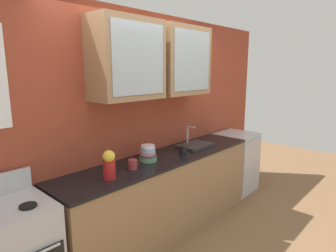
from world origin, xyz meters
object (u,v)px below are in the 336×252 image
(bowl_stack, at_px, (148,154))
(vase, at_px, (109,165))
(cup_near_sink, at_px, (183,150))
(cup_near_bowls, at_px, (133,164))
(sink_faucet, at_px, (195,145))
(dishwasher, at_px, (236,162))

(bowl_stack, height_order, vase, vase)
(cup_near_sink, height_order, cup_near_bowls, cup_near_bowls)
(sink_faucet, relative_size, cup_near_sink, 3.57)
(sink_faucet, distance_m, vase, 1.44)
(cup_near_sink, bearing_deg, dishwasher, 3.39)
(vase, distance_m, cup_near_sink, 1.06)
(bowl_stack, xyz_separation_m, cup_near_bowls, (-0.29, -0.08, -0.03))
(cup_near_sink, bearing_deg, sink_faucet, 17.15)
(bowl_stack, height_order, cup_near_bowls, bowl_stack)
(vase, bearing_deg, cup_near_sink, 0.01)
(sink_faucet, xyz_separation_m, cup_near_bowls, (-1.11, -0.07, 0.03))
(cup_near_bowls, height_order, dishwasher, cup_near_bowls)
(sink_faucet, bearing_deg, dishwasher, -1.53)
(vase, height_order, cup_near_sink, vase)
(cup_near_sink, bearing_deg, bowl_stack, 164.48)
(cup_near_sink, distance_m, dishwasher, 1.52)
(vase, xyz_separation_m, cup_near_bowls, (0.32, 0.04, -0.09))
(sink_faucet, bearing_deg, bowl_stack, 179.03)
(bowl_stack, bearing_deg, sink_faucet, -0.97)
(bowl_stack, distance_m, cup_near_sink, 0.48)
(vase, bearing_deg, dishwasher, 1.95)
(cup_near_sink, xyz_separation_m, dishwasher, (1.43, 0.08, -0.52))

